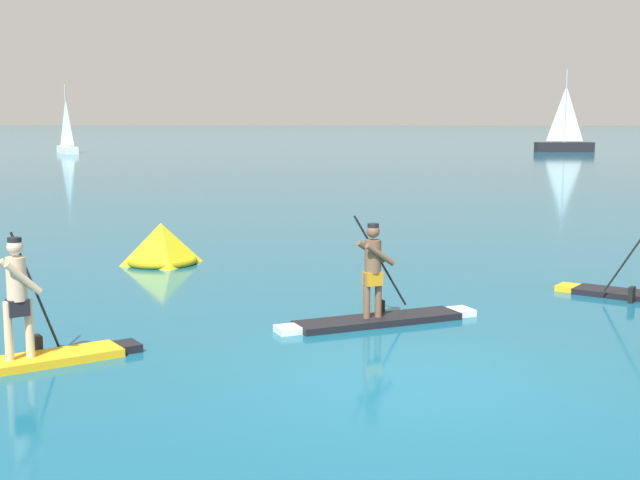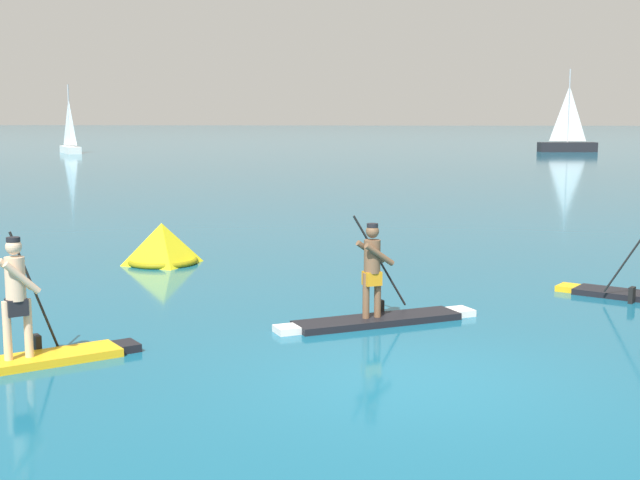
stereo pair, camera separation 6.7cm
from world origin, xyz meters
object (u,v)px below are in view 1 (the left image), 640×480
(paddleboarder_near_left, at_px, (27,338))
(race_marker_buoy, at_px, (161,246))
(sailboat_right_horizon, at_px, (564,142))
(paddleboarder_mid_center, at_px, (377,304))
(sailboat_left_horizon, at_px, (67,144))

(paddleboarder_near_left, xyz_separation_m, race_marker_buoy, (-0.18, 7.92, 0.02))
(paddleboarder_near_left, height_order, sailboat_right_horizon, sailboat_right_horizon)
(paddleboarder_mid_center, distance_m, race_marker_buoy, 7.12)
(sailboat_left_horizon, bearing_deg, paddleboarder_near_left, -10.09)
(paddleboarder_near_left, xyz_separation_m, sailboat_left_horizon, (-21.13, 60.03, 0.39))
(race_marker_buoy, bearing_deg, paddleboarder_near_left, -88.69)
(sailboat_right_horizon, bearing_deg, sailboat_left_horizon, -178.51)
(paddleboarder_mid_center, xyz_separation_m, sailboat_right_horizon, (15.84, 62.83, 0.51))
(paddleboarder_near_left, bearing_deg, paddleboarder_mid_center, -7.53)
(sailboat_left_horizon, height_order, sailboat_right_horizon, sailboat_right_horizon)
(paddleboarder_near_left, distance_m, sailboat_right_horizon, 68.62)
(paddleboarder_near_left, bearing_deg, sailboat_left_horizon, 71.91)
(paddleboarder_near_left, xyz_separation_m, paddleboarder_mid_center, (4.62, 2.66, -0.05))
(paddleboarder_mid_center, xyz_separation_m, race_marker_buoy, (-4.80, 5.26, 0.08))
(race_marker_buoy, distance_m, sailboat_left_horizon, 56.16)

